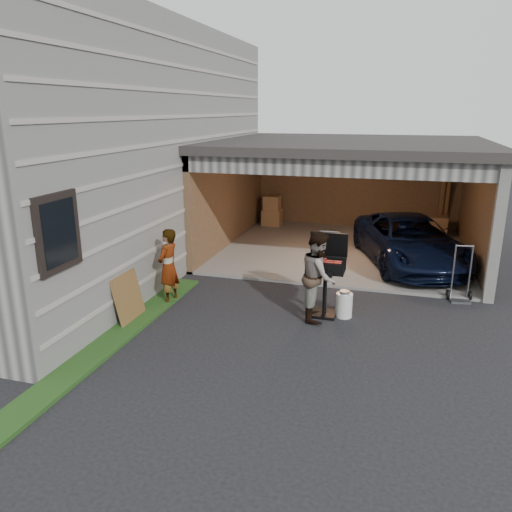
{
  "coord_description": "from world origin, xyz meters",
  "views": [
    {
      "loc": [
        2.05,
        -6.52,
        3.65
      ],
      "look_at": [
        -0.29,
        1.62,
        1.15
      ],
      "focal_mm": 35.0,
      "sensor_mm": 36.0,
      "label": 1
    }
  ],
  "objects_px": {
    "man": "(319,276)",
    "bbq_grill": "(326,268)",
    "propane_tank": "(344,305)",
    "hand_truck": "(460,290)",
    "minivan": "(409,243)",
    "woman": "(168,267)",
    "plywood_panel": "(128,298)"
  },
  "relations": [
    {
      "from": "bbq_grill",
      "to": "hand_truck",
      "type": "distance_m",
      "value": 2.93
    },
    {
      "from": "woman",
      "to": "propane_tank",
      "type": "bearing_deg",
      "value": 100.72
    },
    {
      "from": "woman",
      "to": "man",
      "type": "height_order",
      "value": "man"
    },
    {
      "from": "woman",
      "to": "hand_truck",
      "type": "bearing_deg",
      "value": 113.68
    },
    {
      "from": "man",
      "to": "bbq_grill",
      "type": "height_order",
      "value": "man"
    },
    {
      "from": "woman",
      "to": "plywood_panel",
      "type": "distance_m",
      "value": 1.1
    },
    {
      "from": "plywood_panel",
      "to": "hand_truck",
      "type": "height_order",
      "value": "hand_truck"
    },
    {
      "from": "minivan",
      "to": "woman",
      "type": "xyz_separation_m",
      "value": [
        -4.49,
        -3.73,
        0.16
      ]
    },
    {
      "from": "propane_tank",
      "to": "man",
      "type": "bearing_deg",
      "value": -157.22
    },
    {
      "from": "man",
      "to": "plywood_panel",
      "type": "height_order",
      "value": "man"
    },
    {
      "from": "propane_tank",
      "to": "hand_truck",
      "type": "distance_m",
      "value": 2.56
    },
    {
      "from": "man",
      "to": "propane_tank",
      "type": "height_order",
      "value": "man"
    },
    {
      "from": "woman",
      "to": "propane_tank",
      "type": "xyz_separation_m",
      "value": [
        3.36,
        0.24,
        -0.52
      ]
    },
    {
      "from": "propane_tank",
      "to": "plywood_panel",
      "type": "bearing_deg",
      "value": -160.96
    },
    {
      "from": "man",
      "to": "bbq_grill",
      "type": "relative_size",
      "value": 1.07
    },
    {
      "from": "hand_truck",
      "to": "minivan",
      "type": "bearing_deg",
      "value": 107.41
    },
    {
      "from": "man",
      "to": "propane_tank",
      "type": "bearing_deg",
      "value": -74.89
    },
    {
      "from": "minivan",
      "to": "plywood_panel",
      "type": "bearing_deg",
      "value": -153.05
    },
    {
      "from": "bbq_grill",
      "to": "hand_truck",
      "type": "height_order",
      "value": "bbq_grill"
    },
    {
      "from": "plywood_panel",
      "to": "propane_tank",
      "type": "bearing_deg",
      "value": 19.04
    },
    {
      "from": "woman",
      "to": "man",
      "type": "relative_size",
      "value": 0.92
    },
    {
      "from": "propane_tank",
      "to": "hand_truck",
      "type": "bearing_deg",
      "value": 34.27
    },
    {
      "from": "bbq_grill",
      "to": "woman",
      "type": "bearing_deg",
      "value": -175.37
    },
    {
      "from": "man",
      "to": "hand_truck",
      "type": "xyz_separation_m",
      "value": [
        2.57,
        1.63,
        -0.58
      ]
    },
    {
      "from": "minivan",
      "to": "plywood_panel",
      "type": "relative_size",
      "value": 4.65
    },
    {
      "from": "minivan",
      "to": "hand_truck",
      "type": "xyz_separation_m",
      "value": [
        0.98,
        -2.05,
        -0.36
      ]
    },
    {
      "from": "bbq_grill",
      "to": "propane_tank",
      "type": "height_order",
      "value": "bbq_grill"
    },
    {
      "from": "minivan",
      "to": "bbq_grill",
      "type": "bearing_deg",
      "value": -130.94
    },
    {
      "from": "plywood_panel",
      "to": "woman",
      "type": "bearing_deg",
      "value": 73.59
    },
    {
      "from": "minivan",
      "to": "hand_truck",
      "type": "distance_m",
      "value": 2.3
    },
    {
      "from": "bbq_grill",
      "to": "hand_truck",
      "type": "relative_size",
      "value": 1.33
    },
    {
      "from": "man",
      "to": "plywood_panel",
      "type": "distance_m",
      "value": 3.39
    }
  ]
}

